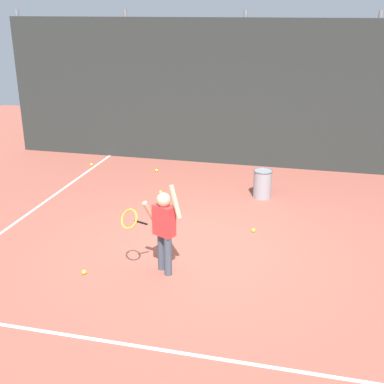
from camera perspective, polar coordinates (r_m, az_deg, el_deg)
ground_plane at (r=7.97m, az=0.76°, el=-6.18°), size 20.00×20.00×0.00m
court_line_baseline at (r=5.85m, az=-5.17°, el=-17.27°), size 9.00×0.05×0.00m
court_line_sideline at (r=10.00m, az=-16.89°, el=-1.39°), size 0.05×9.00×0.00m
back_fence_windscreen at (r=11.69m, az=5.78°, el=11.00°), size 11.46×0.08×3.34m
fence_post_0 at (r=13.66m, az=-18.55°, el=11.75°), size 0.09×0.09×3.49m
fence_post_1 at (r=12.42m, az=-7.28°, el=11.85°), size 0.09×0.09×3.49m
fence_post_2 at (r=11.74m, az=5.84°, el=11.41°), size 0.09×0.09×3.49m
fence_post_3 at (r=11.70m, az=19.72°, el=10.31°), size 0.09×0.09×3.49m
tennis_player at (r=6.93m, az=-3.37°, el=-3.84°), size 0.87×0.55×1.35m
ball_hopper at (r=9.95m, az=8.05°, el=0.98°), size 0.38×0.38×0.56m
tennis_ball_0 at (r=11.49m, az=-4.07°, el=2.47°), size 0.07×0.07×0.07m
tennis_ball_1 at (r=7.33m, az=-12.23°, el=-8.93°), size 0.07×0.07×0.07m
tennis_ball_3 at (r=10.14m, az=-3.61°, el=-0.01°), size 0.07×0.07×0.07m
tennis_ball_4 at (r=8.49m, az=7.02°, el=-4.36°), size 0.07×0.07×0.07m
tennis_ball_6 at (r=12.13m, az=-11.41°, el=3.08°), size 0.07×0.07×0.07m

